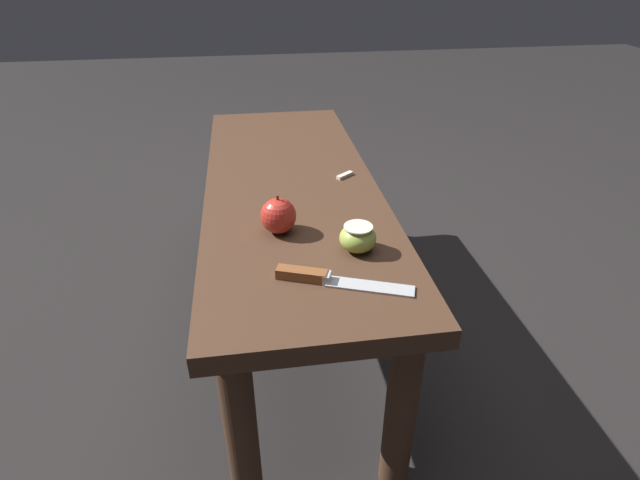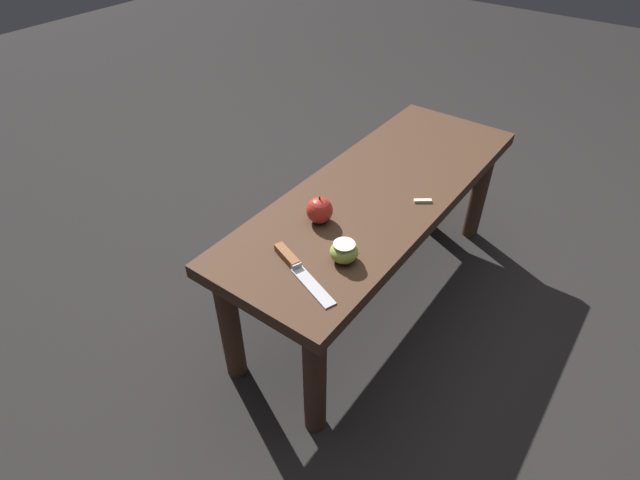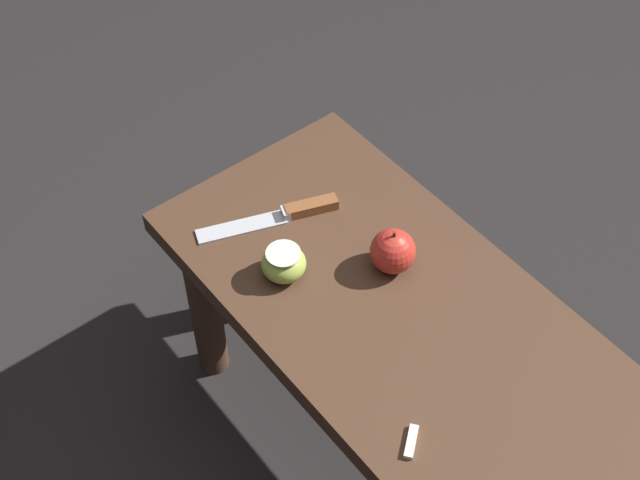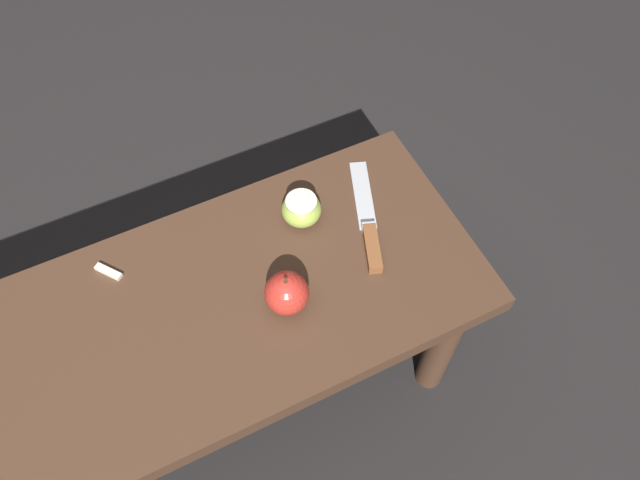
# 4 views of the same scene
# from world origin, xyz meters

# --- Properties ---
(ground_plane) EXTENTS (8.00, 8.00, 0.00)m
(ground_plane) POSITION_xyz_m (0.00, 0.00, 0.00)
(ground_plane) COLOR black
(wooden_bench) EXTENTS (1.19, 0.42, 0.45)m
(wooden_bench) POSITION_xyz_m (0.00, 0.00, 0.38)
(wooden_bench) COLOR #472D1E
(wooden_bench) RESTS_ON ground_plane
(knife) EXTENTS (0.11, 0.24, 0.02)m
(knife) POSITION_xyz_m (-0.43, -0.02, 0.46)
(knife) COLOR #B7BABF
(knife) RESTS_ON wooden_bench
(apple_whole) EXTENTS (0.07, 0.07, 0.08)m
(apple_whole) POSITION_xyz_m (-0.24, 0.05, 0.49)
(apple_whole) COLOR red
(apple_whole) RESTS_ON wooden_bench
(apple_cut) EXTENTS (0.07, 0.07, 0.05)m
(apple_cut) POSITION_xyz_m (-0.34, -0.10, 0.48)
(apple_cut) COLOR #9EB747
(apple_cut) RESTS_ON wooden_bench
(apple_slice_near_knife) EXTENTS (0.04, 0.05, 0.01)m
(apple_slice_near_knife) POSITION_xyz_m (0.01, -0.14, 0.45)
(apple_slice_near_knife) COLOR silver
(apple_slice_near_knife) RESTS_ON wooden_bench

